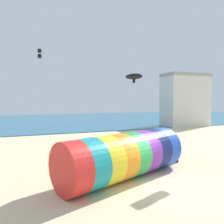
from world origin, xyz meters
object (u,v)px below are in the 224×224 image
kite_black_box (40,53)px  kite_handler (177,150)px  giant_inflatable_tube (124,156)px  kite_black_parafoil (134,76)px

kite_black_box → kite_handler: bearing=-51.9°
giant_inflatable_tube → kite_handler: bearing=17.6°
kite_handler → kite_black_parafoil: size_ratio=1.38×
kite_handler → kite_black_parafoil: (-3.72, -0.25, 5.31)m
giant_inflatable_tube → kite_handler: (5.00, 1.59, -0.43)m
giant_inflatable_tube → kite_black_parafoil: (1.28, 1.34, 4.87)m
giant_inflatable_tube → kite_black_parafoil: 5.21m
kite_handler → kite_black_box: kite_black_box is taller
kite_handler → kite_black_box: size_ratio=1.77×
kite_black_box → giant_inflatable_tube: bearing=-72.6°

